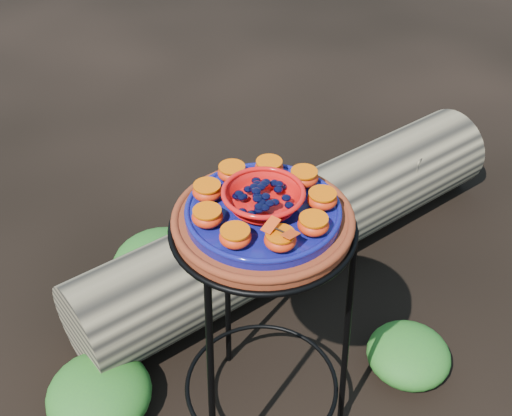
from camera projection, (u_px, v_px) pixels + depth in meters
name	position (u px, v px, depth m)	size (l,w,h in m)	color
ground	(261.00, 416.00, 1.80)	(60.00, 60.00, 0.00)	black
plant_stand	(262.00, 335.00, 1.58)	(0.44, 0.44, 0.70)	black
terracotta_saucer	(263.00, 222.00, 1.35)	(0.38, 0.38, 0.03)	brown
cobalt_plate	(263.00, 212.00, 1.33)	(0.33, 0.33, 0.02)	#04113E
red_bowl	(263.00, 200.00, 1.31)	(0.16, 0.16, 0.05)	red
glass_gems	(263.00, 187.00, 1.29)	(0.13, 0.13, 0.02)	black
orange_half_0	(280.00, 240.00, 1.22)	(0.06, 0.06, 0.03)	#C12000
orange_half_1	(313.00, 225.00, 1.26)	(0.06, 0.06, 0.03)	#C12000
orange_half_2	(322.00, 199.00, 1.32)	(0.06, 0.06, 0.03)	#C12000
orange_half_3	(304.00, 178.00, 1.38)	(0.06, 0.06, 0.03)	#C12000
orange_half_4	(269.00, 167.00, 1.41)	(0.06, 0.06, 0.03)	#C12000
orange_half_5	(232.00, 173.00, 1.40)	(0.06, 0.06, 0.03)	#C12000
orange_half_6	(207.00, 191.00, 1.34)	(0.06, 0.06, 0.03)	#C12000
orange_half_7	(207.00, 217.00, 1.28)	(0.06, 0.06, 0.03)	#C12000
orange_half_8	(235.00, 237.00, 1.23)	(0.06, 0.06, 0.03)	#C12000
butterfly	(281.00, 230.00, 1.21)	(0.08, 0.05, 0.01)	red
driftwood_log	(297.00, 224.00, 2.21)	(1.64, 0.43, 0.31)	black
foliage_left	(99.00, 393.00, 1.77)	(0.29, 0.29, 0.15)	#23581D
foliage_right	(409.00, 354.00, 1.89)	(0.25, 0.25, 0.12)	#23581D
foliage_back	(162.00, 262.00, 2.16)	(0.33, 0.33, 0.17)	#23581D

